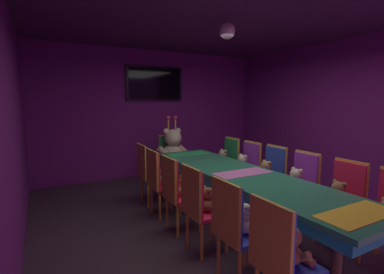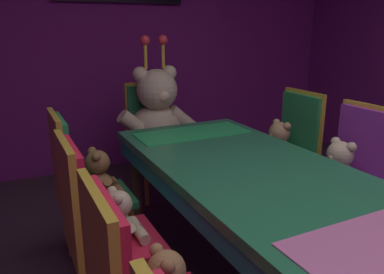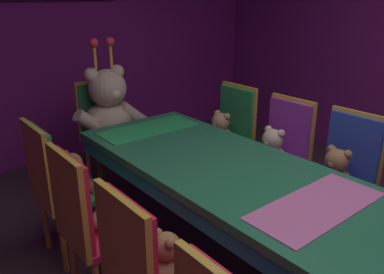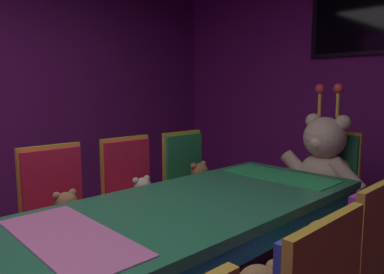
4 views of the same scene
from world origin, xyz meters
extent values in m
cube|color=#721E72|center=(0.00, 3.20, 1.40)|extent=(5.20, 0.12, 2.80)
cube|color=#26724C|center=(0.00, 0.00, 0.71)|extent=(0.90, 3.58, 0.05)
cube|color=teal|center=(0.00, 0.00, 0.64)|extent=(0.88, 3.51, 0.10)
cylinder|color=#4C3826|center=(0.38, 1.61, 0.34)|extent=(0.07, 0.07, 0.69)
cylinder|color=#4C3826|center=(-0.38, 1.61, 0.34)|extent=(0.07, 0.07, 0.69)
cube|color=pink|center=(0.00, 0.00, 0.74)|extent=(0.77, 0.32, 0.01)
cube|color=green|center=(0.00, 1.52, 0.74)|extent=(0.77, 0.32, 0.01)
cube|color=red|center=(-0.90, 0.30, 0.71)|extent=(0.05, 0.38, 0.50)
cube|color=gold|center=(-0.92, 0.30, 0.71)|extent=(0.03, 0.41, 0.55)
ellipsoid|color=#9E7247|center=(-0.72, 0.30, 0.53)|extent=(0.17, 0.17, 0.13)
sphere|color=#9E7247|center=(-0.70, 0.30, 0.65)|extent=(0.13, 0.13, 0.13)
sphere|color=tan|center=(-0.66, 0.30, 0.64)|extent=(0.05, 0.05, 0.05)
sphere|color=#9E7247|center=(-0.72, 0.35, 0.70)|extent=(0.05, 0.05, 0.05)
sphere|color=#9E7247|center=(-0.72, 0.25, 0.70)|extent=(0.05, 0.05, 0.05)
cylinder|color=#9E7247|center=(-0.68, 0.38, 0.55)|extent=(0.05, 0.12, 0.11)
cylinder|color=#9E7247|center=(-0.68, 0.22, 0.55)|extent=(0.05, 0.12, 0.11)
cylinder|color=#9E7247|center=(-0.61, 0.35, 0.49)|extent=(0.06, 0.12, 0.06)
cylinder|color=#9E7247|center=(-0.61, 0.26, 0.49)|extent=(0.06, 0.12, 0.06)
cube|color=red|center=(-0.72, 0.87, 0.44)|extent=(0.40, 0.40, 0.04)
cube|color=red|center=(-0.90, 0.87, 0.71)|extent=(0.05, 0.38, 0.50)
cube|color=gold|center=(-0.92, 0.87, 0.71)|extent=(0.03, 0.41, 0.55)
cylinder|color=gold|center=(-0.56, 1.03, 0.21)|extent=(0.04, 0.04, 0.42)
cylinder|color=gold|center=(-0.56, 0.71, 0.21)|extent=(0.04, 0.04, 0.42)
cylinder|color=gold|center=(-0.88, 1.03, 0.21)|extent=(0.04, 0.04, 0.42)
ellipsoid|color=beige|center=(-0.72, 0.87, 0.53)|extent=(0.16, 0.16, 0.13)
sphere|color=beige|center=(-0.71, 0.87, 0.65)|extent=(0.13, 0.13, 0.13)
sphere|color=#FDDCAD|center=(-0.66, 0.87, 0.64)|extent=(0.05, 0.05, 0.05)
sphere|color=beige|center=(-0.72, 0.92, 0.70)|extent=(0.05, 0.05, 0.05)
sphere|color=beige|center=(-0.72, 0.82, 0.70)|extent=(0.05, 0.05, 0.05)
cylinder|color=beige|center=(-0.69, 0.95, 0.54)|extent=(0.04, 0.11, 0.11)
cylinder|color=beige|center=(-0.69, 0.79, 0.54)|extent=(0.04, 0.11, 0.11)
cylinder|color=beige|center=(-0.62, 0.91, 0.49)|extent=(0.06, 0.12, 0.06)
cylinder|color=beige|center=(-0.62, 0.83, 0.49)|extent=(0.06, 0.12, 0.06)
cube|color=#268C4C|center=(-0.69, 1.42, 0.44)|extent=(0.40, 0.40, 0.04)
cube|color=#268C4C|center=(-0.87, 1.42, 0.71)|extent=(0.05, 0.38, 0.50)
cube|color=gold|center=(-0.90, 1.42, 0.71)|extent=(0.03, 0.41, 0.55)
cylinder|color=gold|center=(-0.53, 1.58, 0.21)|extent=(0.04, 0.04, 0.42)
cylinder|color=gold|center=(-0.53, 1.26, 0.21)|extent=(0.04, 0.04, 0.42)
cylinder|color=gold|center=(-0.85, 1.58, 0.21)|extent=(0.04, 0.04, 0.42)
cylinder|color=gold|center=(-0.85, 1.26, 0.21)|extent=(0.04, 0.04, 0.42)
ellipsoid|color=olive|center=(-0.69, 1.42, 0.54)|extent=(0.18, 0.18, 0.15)
sphere|color=olive|center=(-0.68, 1.42, 0.67)|extent=(0.15, 0.15, 0.15)
sphere|color=#AE7747|center=(-0.63, 1.42, 0.66)|extent=(0.05, 0.05, 0.05)
sphere|color=olive|center=(-0.69, 1.47, 0.73)|extent=(0.05, 0.05, 0.05)
sphere|color=olive|center=(-0.69, 1.36, 0.73)|extent=(0.05, 0.05, 0.05)
cylinder|color=olive|center=(-0.66, 1.51, 0.55)|extent=(0.05, 0.13, 0.12)
cylinder|color=olive|center=(-0.66, 1.33, 0.55)|extent=(0.05, 0.13, 0.12)
cylinder|color=olive|center=(-0.58, 1.47, 0.49)|extent=(0.06, 0.14, 0.06)
cylinder|color=olive|center=(-0.58, 1.37, 0.49)|extent=(0.06, 0.14, 0.06)
cylinder|color=gold|center=(0.55, -0.11, 0.21)|extent=(0.04, 0.04, 0.42)
cube|color=#2D47B2|center=(0.72, 0.32, 0.44)|extent=(0.40, 0.40, 0.04)
cube|color=#2D47B2|center=(0.90, 0.32, 0.71)|extent=(0.05, 0.38, 0.50)
cube|color=gold|center=(0.92, 0.32, 0.71)|extent=(0.03, 0.41, 0.55)
cylinder|color=gold|center=(0.88, 0.48, 0.21)|extent=(0.04, 0.04, 0.42)
cylinder|color=gold|center=(0.88, 0.16, 0.21)|extent=(0.04, 0.04, 0.42)
cylinder|color=gold|center=(0.56, 0.48, 0.21)|extent=(0.04, 0.04, 0.42)
cylinder|color=gold|center=(0.56, 0.16, 0.21)|extent=(0.04, 0.04, 0.42)
ellipsoid|color=#9E7247|center=(0.72, 0.32, 0.55)|extent=(0.20, 0.20, 0.16)
sphere|color=#9E7247|center=(0.70, 0.32, 0.69)|extent=(0.16, 0.16, 0.16)
sphere|color=tan|center=(0.65, 0.32, 0.68)|extent=(0.06, 0.06, 0.06)
sphere|color=#9E7247|center=(0.72, 0.26, 0.75)|extent=(0.06, 0.06, 0.06)
sphere|color=#9E7247|center=(0.72, 0.37, 0.75)|extent=(0.06, 0.06, 0.06)
cylinder|color=#9E7247|center=(0.68, 0.22, 0.56)|extent=(0.05, 0.14, 0.13)
cylinder|color=#9E7247|center=(0.68, 0.41, 0.56)|extent=(0.05, 0.14, 0.13)
cylinder|color=#9E7247|center=(0.59, 0.26, 0.49)|extent=(0.07, 0.15, 0.07)
cylinder|color=#9E7247|center=(0.59, 0.37, 0.49)|extent=(0.07, 0.15, 0.07)
cube|color=purple|center=(0.68, 0.83, 0.44)|extent=(0.40, 0.40, 0.04)
cube|color=purple|center=(0.86, 0.83, 0.71)|extent=(0.05, 0.38, 0.50)
cube|color=gold|center=(0.89, 0.83, 0.71)|extent=(0.03, 0.41, 0.55)
cylinder|color=gold|center=(0.84, 0.99, 0.21)|extent=(0.04, 0.04, 0.42)
cylinder|color=gold|center=(0.84, 0.67, 0.21)|extent=(0.04, 0.04, 0.42)
cylinder|color=gold|center=(0.52, 0.99, 0.21)|extent=(0.04, 0.04, 0.42)
cylinder|color=gold|center=(0.52, 0.67, 0.21)|extent=(0.04, 0.04, 0.42)
ellipsoid|color=beige|center=(0.68, 0.83, 0.55)|extent=(0.20, 0.20, 0.16)
sphere|color=beige|center=(0.67, 0.83, 0.70)|extent=(0.16, 0.16, 0.16)
sphere|color=#FDDCAD|center=(0.61, 0.83, 0.68)|extent=(0.06, 0.06, 0.06)
sphere|color=beige|center=(0.68, 0.77, 0.76)|extent=(0.06, 0.06, 0.06)
sphere|color=beige|center=(0.68, 0.90, 0.76)|extent=(0.06, 0.06, 0.06)
cylinder|color=beige|center=(0.64, 0.73, 0.57)|extent=(0.06, 0.14, 0.13)
cylinder|color=beige|center=(0.64, 0.94, 0.57)|extent=(0.06, 0.14, 0.13)
cylinder|color=beige|center=(0.55, 0.78, 0.49)|extent=(0.07, 0.15, 0.07)
cylinder|color=beige|center=(0.55, 0.89, 0.49)|extent=(0.07, 0.15, 0.07)
cube|color=#268C4C|center=(0.69, 1.42, 0.44)|extent=(0.40, 0.40, 0.04)
cube|color=#268C4C|center=(0.87, 1.42, 0.71)|extent=(0.05, 0.38, 0.50)
cube|color=gold|center=(0.89, 1.42, 0.71)|extent=(0.03, 0.41, 0.55)
cylinder|color=gold|center=(0.85, 1.58, 0.21)|extent=(0.04, 0.04, 0.42)
cylinder|color=gold|center=(0.85, 1.26, 0.21)|extent=(0.04, 0.04, 0.42)
cylinder|color=gold|center=(0.53, 1.58, 0.21)|extent=(0.04, 0.04, 0.42)
cylinder|color=gold|center=(0.53, 1.26, 0.21)|extent=(0.04, 0.04, 0.42)
ellipsoid|color=tan|center=(0.69, 1.42, 0.55)|extent=(0.20, 0.20, 0.16)
sphere|color=tan|center=(0.67, 1.42, 0.69)|extent=(0.16, 0.16, 0.16)
sphere|color=tan|center=(0.62, 1.42, 0.68)|extent=(0.06, 0.06, 0.06)
sphere|color=tan|center=(0.69, 1.36, 0.75)|extent=(0.06, 0.06, 0.06)
sphere|color=tan|center=(0.69, 1.48, 0.75)|extent=(0.06, 0.06, 0.06)
cylinder|color=tan|center=(0.65, 1.32, 0.56)|extent=(0.05, 0.14, 0.13)
cylinder|color=tan|center=(0.65, 1.52, 0.56)|extent=(0.05, 0.14, 0.13)
cylinder|color=tan|center=(0.56, 1.36, 0.49)|extent=(0.07, 0.15, 0.07)
cylinder|color=tan|center=(0.56, 1.47, 0.49)|extent=(0.07, 0.15, 0.07)
cube|color=#268C4C|center=(0.00, 2.21, 0.44)|extent=(0.40, 0.40, 0.04)
cube|color=#268C4C|center=(0.00, 2.39, 0.71)|extent=(0.38, 0.05, 0.50)
cube|color=gold|center=(0.00, 2.41, 0.71)|extent=(0.41, 0.03, 0.55)
cylinder|color=gold|center=(0.16, 2.37, 0.21)|extent=(0.04, 0.04, 0.42)
cylinder|color=gold|center=(0.16, 2.05, 0.21)|extent=(0.04, 0.04, 0.42)
cylinder|color=gold|center=(-0.16, 2.37, 0.21)|extent=(0.04, 0.04, 0.42)
cylinder|color=gold|center=(-0.16, 2.05, 0.21)|extent=(0.04, 0.04, 0.42)
ellipsoid|color=beige|center=(0.00, 2.21, 0.65)|extent=(0.42, 0.42, 0.34)
sphere|color=beige|center=(0.00, 2.17, 0.95)|extent=(0.34, 0.34, 0.34)
sphere|color=#FDDCAD|center=(0.00, 2.06, 0.92)|extent=(0.13, 0.13, 0.13)
sphere|color=beige|center=(0.13, 2.21, 1.08)|extent=(0.13, 0.13, 0.13)
sphere|color=beige|center=(-0.13, 2.21, 1.08)|extent=(0.13, 0.13, 0.13)
cylinder|color=beige|center=(0.21, 2.12, 0.68)|extent=(0.30, 0.12, 0.28)
cylinder|color=beige|center=(-0.21, 2.12, 0.68)|extent=(0.30, 0.12, 0.28)
cylinder|color=beige|center=(0.11, 1.94, 0.53)|extent=(0.32, 0.14, 0.14)
cylinder|color=beige|center=(-0.11, 1.94, 0.53)|extent=(0.32, 0.14, 0.14)
cylinder|color=gold|center=(0.08, 2.21, 1.23)|extent=(0.03, 0.03, 0.23)
sphere|color=#E5333F|center=(0.08, 2.21, 1.34)|extent=(0.08, 0.08, 0.08)
cylinder|color=gold|center=(-0.08, 2.21, 1.23)|extent=(0.03, 0.03, 0.23)
sphere|color=#E5333F|center=(-0.08, 2.21, 1.34)|extent=(0.08, 0.08, 0.08)
camera|label=1|loc=(-2.29, -2.82, 1.68)|focal=26.22mm
camera|label=2|loc=(-1.11, -0.72, 1.43)|focal=35.33mm
camera|label=3|loc=(-1.55, -0.92, 1.72)|focal=36.37mm
camera|label=4|loc=(1.34, -0.60, 1.33)|focal=33.56mm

